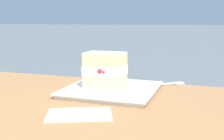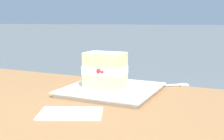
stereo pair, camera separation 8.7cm
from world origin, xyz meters
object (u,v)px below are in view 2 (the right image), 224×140
at_px(dessert_plate, 112,90).
at_px(dessert_fork, 168,85).
at_px(cake_slice, 105,70).
at_px(paper_napkin, 71,113).

xyz_separation_m(dessert_plate, dessert_fork, (0.14, 0.15, -0.00)).
distance_m(cake_slice, dessert_fork, 0.23).
bearing_deg(paper_napkin, dessert_fork, 69.81).
relative_size(cake_slice, paper_napkin, 0.69).
relative_size(dessert_plate, dessert_fork, 1.85).
xyz_separation_m(dessert_fork, paper_napkin, (-0.14, -0.38, -0.00)).
bearing_deg(dessert_fork, dessert_plate, -132.85).
distance_m(dessert_plate, dessert_fork, 0.20).
bearing_deg(dessert_plate, paper_napkin, -90.35).
xyz_separation_m(dessert_plate, cake_slice, (-0.02, -0.01, 0.06)).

